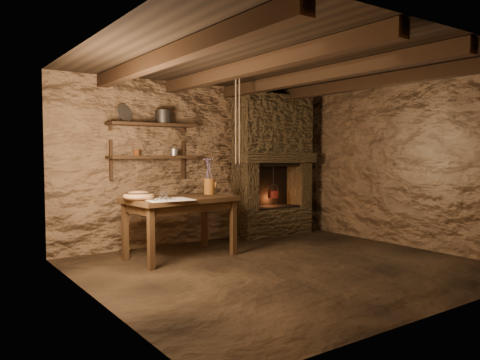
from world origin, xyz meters
TOP-DOWN VIEW (x-y plane):
  - floor at (0.00, 0.00)m, footprint 4.50×4.50m
  - back_wall at (0.00, 2.00)m, footprint 4.50×0.04m
  - front_wall at (0.00, -2.00)m, footprint 4.50×0.04m
  - left_wall at (-2.25, 0.00)m, footprint 0.04×4.00m
  - right_wall at (2.25, 0.00)m, footprint 0.04×4.00m
  - ceiling at (0.00, 0.00)m, footprint 4.50×4.00m
  - beam_far_left at (-1.50, 0.00)m, footprint 0.14×3.95m
  - beam_mid_left at (-0.50, 0.00)m, footprint 0.14×3.95m
  - beam_mid_right at (0.50, 0.00)m, footprint 0.14×3.95m
  - beam_far_right at (1.50, 0.00)m, footprint 0.14×3.95m
  - shelf_lower at (-0.85, 1.84)m, footprint 1.25×0.30m
  - shelf_upper at (-0.85, 1.84)m, footprint 1.25×0.30m
  - hearth at (1.25, 1.77)m, footprint 1.43×0.51m
  - work_table at (-0.78, 1.15)m, footprint 1.44×0.91m
  - linen_cloth at (-1.07, 0.91)m, footprint 0.58×0.48m
  - pewter_cutlery_row at (-1.07, 0.89)m, footprint 0.47×0.21m
  - drinking_glasses at (-1.05, 1.02)m, footprint 0.18×0.05m
  - stoneware_jug at (-0.25, 1.31)m, footprint 0.17×0.17m
  - wooden_bowl at (-1.36, 1.13)m, footprint 0.46×0.46m
  - iron_stockpot at (-0.68, 1.84)m, footprint 0.29×0.29m
  - tin_pan at (-1.21, 1.94)m, footprint 0.28×0.19m
  - small_kettle at (-0.52, 1.84)m, footprint 0.17×0.14m
  - rusty_tin at (-1.09, 1.84)m, footprint 0.09×0.09m
  - red_pot at (1.23, 1.72)m, footprint 0.21×0.21m
  - hanging_ropes at (0.05, 1.05)m, footprint 0.08×0.08m

SIDE VIEW (x-z plane):
  - floor at x=0.00m, z-range 0.00..0.00m
  - work_table at x=-0.78m, z-range 0.03..0.82m
  - red_pot at x=1.23m, z-range 0.42..0.96m
  - linen_cloth at x=-1.07m, z-range 0.79..0.79m
  - pewter_cutlery_row at x=-1.07m, z-range 0.79..0.81m
  - drinking_glasses at x=-1.05m, z-range 0.79..0.87m
  - wooden_bowl at x=-1.36m, z-range 0.76..0.90m
  - stoneware_jug at x=-0.25m, z-range 0.75..1.25m
  - back_wall at x=0.00m, z-range 0.00..2.40m
  - front_wall at x=0.00m, z-range 0.00..2.40m
  - left_wall at x=-2.25m, z-range 0.00..2.40m
  - right_wall at x=2.25m, z-range 0.00..2.40m
  - hearth at x=1.25m, z-range 0.08..2.38m
  - shelf_lower at x=-0.85m, z-range 1.28..1.32m
  - rusty_tin at x=-1.09m, z-range 1.32..1.40m
  - small_kettle at x=-0.52m, z-range 1.29..1.44m
  - shelf_upper at x=-0.85m, z-range 1.73..1.77m
  - hanging_ropes at x=0.05m, z-range 1.20..2.40m
  - iron_stockpot at x=-0.68m, z-range 1.77..1.94m
  - tin_pan at x=-1.21m, z-range 1.77..2.02m
  - beam_far_left at x=-1.50m, z-range 2.23..2.39m
  - beam_mid_left at x=-0.50m, z-range 2.23..2.39m
  - beam_mid_right at x=0.50m, z-range 2.23..2.39m
  - beam_far_right at x=1.50m, z-range 2.23..2.39m
  - ceiling at x=0.00m, z-range 2.38..2.42m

